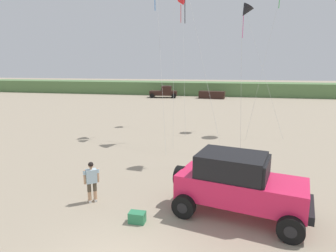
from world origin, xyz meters
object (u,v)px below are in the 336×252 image
Objects in this scene: distant_pickup at (164,92)px; kite_black_sled at (246,11)px; jeep at (239,183)px; cooler_box at (137,217)px; distant_sedan at (212,95)px; kite_white_parafoil at (183,2)px; person_watching at (92,180)px.

distant_pickup is 0.47× the size of kite_black_sled.
jeep is 3.76m from cooler_box.
distant_sedan is (8.09, 0.29, -0.34)m from distant_pickup.
cooler_box is 0.05× the size of kite_white_parafoil.
person_watching is at bearing -111.59° from kite_black_sled.
distant_sedan is at bearing 89.54° from cooler_box.
kite_white_parafoil is (0.82, 16.69, 9.78)m from person_watching.
jeep reaches higher than distant_pickup.
jeep is at bearing 1.91° from person_watching.
distant_pickup is 27.22m from kite_black_sled.
person_watching is 0.15× the size of kite_white_parafoil.
kite_white_parafoil reaches higher than kite_black_sled.
jeep reaches higher than cooler_box.
cooler_box is 40.33m from distant_pickup.
kite_black_sled is (3.94, 16.63, 9.42)m from cooler_box.
distant_sedan is 0.37× the size of kite_white_parafoil.
cooler_box is at bearing -26.51° from person_watching.
kite_black_sled is at bearing -62.53° from distant_pickup.
cooler_box is 39.82m from distant_sedan.
person_watching is (-5.59, -0.19, -0.26)m from jeep.
cooler_box is at bearing -78.62° from distant_pickup.
distant_pickup is at bearing 101.11° from cooler_box.
kite_black_sled reaches higher than cooler_box.
person_watching is 0.16× the size of kite_black_sled.
jeep is 8.96× the size of cooler_box.
distant_pickup is 1.14× the size of distant_sedan.
jeep is at bearing 20.53° from cooler_box.
cooler_box is at bearing -103.34° from kite_black_sled.
distant_pickup is at bearing 106.52° from jeep.
kite_white_parafoil is at bearing 87.17° from person_watching.
person_watching is 19.36m from kite_white_parafoil.
cooler_box is 20.71m from kite_white_parafoil.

